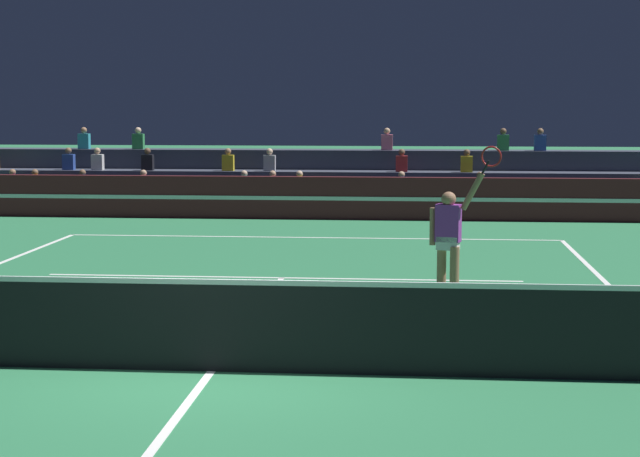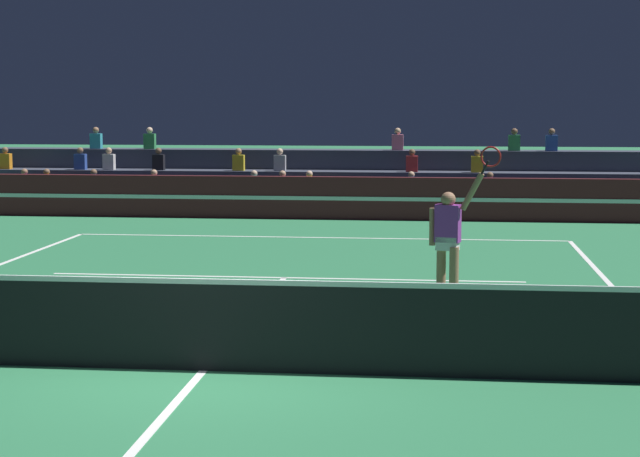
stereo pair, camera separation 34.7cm
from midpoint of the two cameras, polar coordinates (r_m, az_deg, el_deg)
ground_plane at (r=12.29m, az=-5.43°, el=-7.56°), size 120.00×120.00×0.00m
court_lines at (r=12.29m, az=-5.43°, el=-7.55°), size 11.10×23.90×0.01m
tennis_net at (r=12.17m, az=-5.46°, el=-5.08°), size 12.00×0.10×1.10m
sponsor_banner_wall at (r=27.52m, az=1.19°, el=1.64°), size 18.00×0.26×1.10m
bleacher_stand at (r=30.02m, az=1.59°, el=2.26°), size 20.77×2.85×2.28m
tennis_player at (r=15.98m, az=7.52°, el=-0.64°), size 1.08×0.47×2.45m
tennis_ball at (r=13.52m, az=4.10°, el=-6.07°), size 0.07×0.07×0.07m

